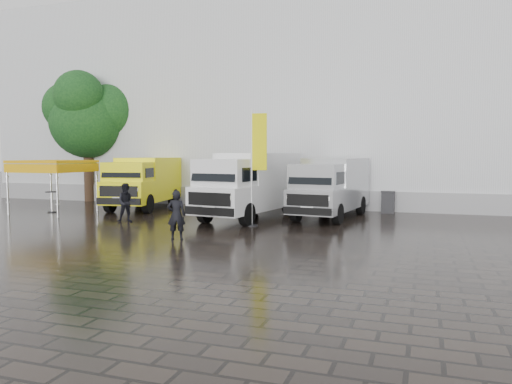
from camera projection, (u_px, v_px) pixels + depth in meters
ground at (248, 230)px, 18.70m from camera, size 120.00×120.00×0.00m
exhibition_hall at (359, 106)px, 32.70m from camera, size 44.00×16.00×12.00m
hall_plinth at (337, 200)px, 25.52m from camera, size 44.00×0.15×1.00m
van_yellow at (144, 183)px, 25.91m from camera, size 3.02×6.02×2.66m
van_white at (250, 186)px, 22.00m from camera, size 3.18×6.93×2.89m
van_silver at (331, 188)px, 22.31m from camera, size 2.76×6.34×2.66m
canopy_tent at (52, 164)px, 24.01m from camera, size 3.04×3.04×2.56m
flagpole at (256, 162)px, 19.59m from camera, size 0.88×0.50×4.62m
tree at (88, 117)px, 30.06m from camera, size 4.43×4.43×7.95m
cocktail_table at (52, 202)px, 24.34m from camera, size 0.60×0.60×1.03m
wheelie_bin at (388, 202)px, 24.09m from camera, size 0.66×0.66×1.08m
person_front at (176, 215)px, 16.57m from camera, size 0.70×0.57×1.65m
person_tent at (127, 203)px, 20.98m from camera, size 1.00×0.95×1.63m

